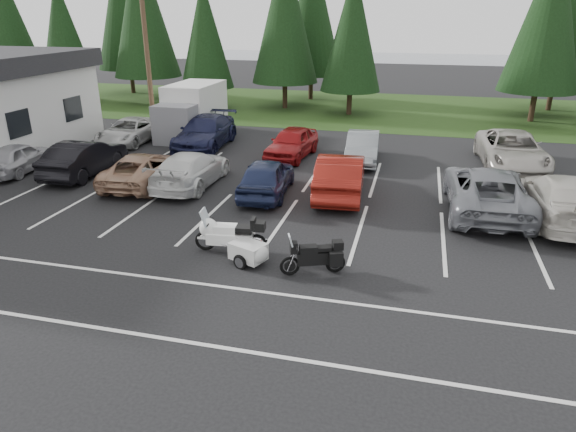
% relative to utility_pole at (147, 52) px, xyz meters
% --- Properties ---
extents(ground, '(120.00, 120.00, 0.00)m').
position_rel_utility_pole_xyz_m(ground, '(10.00, -12.00, -4.70)').
color(ground, black).
rests_on(ground, ground).
extents(grass_strip, '(80.00, 16.00, 0.01)m').
position_rel_utility_pole_xyz_m(grass_strip, '(10.00, 12.00, -4.69)').
color(grass_strip, '#203B12').
rests_on(grass_strip, ground).
extents(lake_water, '(70.00, 50.00, 0.02)m').
position_rel_utility_pole_xyz_m(lake_water, '(14.00, 43.00, -4.70)').
color(lake_water, slate).
rests_on(lake_water, ground).
extents(utility_pole, '(1.60, 0.26, 9.00)m').
position_rel_utility_pole_xyz_m(utility_pole, '(0.00, 0.00, 0.00)').
color(utility_pole, '#473321').
rests_on(utility_pole, ground).
extents(box_truck, '(2.40, 5.60, 2.90)m').
position_rel_utility_pole_xyz_m(box_truck, '(2.00, 0.50, -3.25)').
color(box_truck, silver).
rests_on(box_truck, ground).
extents(stall_markings, '(32.00, 16.00, 0.01)m').
position_rel_utility_pole_xyz_m(stall_markings, '(10.00, -10.00, -4.69)').
color(stall_markings, silver).
rests_on(stall_markings, ground).
extents(conifer_0, '(4.58, 4.58, 10.66)m').
position_rel_utility_pole_xyz_m(conifer_0, '(-18.00, 10.50, 1.53)').
color(conifer_0, '#332316').
rests_on(conifer_0, ground).
extents(conifer_1, '(3.96, 3.96, 9.22)m').
position_rel_utility_pole_xyz_m(conifer_1, '(-12.00, 9.20, 0.69)').
color(conifer_1, '#332316').
rests_on(conifer_1, ground).
extents(conifer_2, '(5.10, 5.10, 11.89)m').
position_rel_utility_pole_xyz_m(conifer_2, '(-6.00, 10.80, 2.25)').
color(conifer_2, '#332316').
rests_on(conifer_2, ground).
extents(conifer_3, '(3.87, 3.87, 9.02)m').
position_rel_utility_pole_xyz_m(conifer_3, '(-0.50, 9.40, 0.57)').
color(conifer_3, '#332316').
rests_on(conifer_3, ground).
extents(conifer_4, '(4.80, 4.80, 11.17)m').
position_rel_utility_pole_xyz_m(conifer_4, '(5.00, 10.90, 1.83)').
color(conifer_4, '#332316').
rests_on(conifer_4, ground).
extents(conifer_5, '(4.14, 4.14, 9.63)m').
position_rel_utility_pole_xyz_m(conifer_5, '(10.00, 9.60, 0.93)').
color(conifer_5, '#332316').
rests_on(conifer_5, ground).
extents(conifer_6, '(4.93, 4.93, 11.48)m').
position_rel_utility_pole_xyz_m(conifer_6, '(22.00, 10.10, 2.01)').
color(conifer_6, '#332316').
rests_on(conifer_6, ground).
extents(conifer_back_a, '(5.28, 5.28, 12.30)m').
position_rel_utility_pole_xyz_m(conifer_back_a, '(-10.00, 15.00, 2.49)').
color(conifer_back_a, '#332316').
rests_on(conifer_back_a, ground).
extents(conifer_back_b, '(4.97, 4.97, 11.58)m').
position_rel_utility_pole_xyz_m(conifer_back_b, '(6.00, 15.50, 2.07)').
color(conifer_back_b, '#332316').
rests_on(conifer_back_b, ground).
extents(conifer_back_c, '(5.50, 5.50, 12.81)m').
position_rel_utility_pole_xyz_m(conifer_back_c, '(24.00, 14.80, 2.80)').
color(conifer_back_c, '#332316').
rests_on(conifer_back_c, ground).
extents(car_near_0, '(2.00, 4.15, 1.37)m').
position_rel_utility_pole_xyz_m(car_near_0, '(-2.54, -7.94, -4.01)').
color(car_near_0, '#AFAEB3').
rests_on(car_near_0, ground).
extents(car_near_1, '(1.78, 4.76, 1.55)m').
position_rel_utility_pole_xyz_m(car_near_1, '(0.60, -7.55, -3.92)').
color(car_near_1, black).
rests_on(car_near_1, ground).
extents(car_near_2, '(2.61, 4.96, 1.33)m').
position_rel_utility_pole_xyz_m(car_near_2, '(3.79, -8.13, -4.03)').
color(car_near_2, '#A0785C').
rests_on(car_near_2, ground).
extents(car_near_3, '(2.08, 4.98, 1.44)m').
position_rel_utility_pole_xyz_m(car_near_3, '(5.82, -7.82, -3.98)').
color(car_near_3, silver).
rests_on(car_near_3, ground).
extents(car_near_4, '(2.08, 4.45, 1.47)m').
position_rel_utility_pole_xyz_m(car_near_4, '(9.18, -8.13, -3.96)').
color(car_near_4, '#192140').
rests_on(car_near_4, ground).
extents(car_near_5, '(2.15, 5.16, 1.66)m').
position_rel_utility_pole_xyz_m(car_near_5, '(12.01, -7.45, -3.87)').
color(car_near_5, maroon).
rests_on(car_near_5, ground).
extents(car_near_6, '(2.85, 5.96, 1.64)m').
position_rel_utility_pole_xyz_m(car_near_6, '(17.40, -7.95, -3.88)').
color(car_near_6, slate).
rests_on(car_near_6, ground).
extents(car_near_7, '(2.35, 5.61, 1.62)m').
position_rel_utility_pole_xyz_m(car_near_7, '(19.85, -8.21, -3.89)').
color(car_near_7, beige).
rests_on(car_near_7, ground).
extents(car_far_0, '(2.25, 4.79, 1.32)m').
position_rel_utility_pole_xyz_m(car_far_0, '(-0.55, -1.73, -4.04)').
color(car_far_0, beige).
rests_on(car_far_0, ground).
extents(car_far_1, '(2.58, 5.70, 1.62)m').
position_rel_utility_pole_xyz_m(car_far_1, '(3.86, -1.62, -3.89)').
color(car_far_1, '#161937').
rests_on(car_far_1, ground).
extents(car_far_2, '(2.19, 4.51, 1.48)m').
position_rel_utility_pole_xyz_m(car_far_2, '(8.82, -2.48, -3.96)').
color(car_far_2, maroon).
rests_on(car_far_2, ground).
extents(car_far_3, '(1.74, 4.34, 1.40)m').
position_rel_utility_pole_xyz_m(car_far_3, '(12.31, -2.38, -4.00)').
color(car_far_3, gray).
rests_on(car_far_3, ground).
extents(car_far_4, '(2.96, 5.96, 1.62)m').
position_rel_utility_pole_xyz_m(car_far_4, '(19.12, -1.66, -3.89)').
color(car_far_4, '#ABA59D').
rests_on(car_far_4, ground).
extents(touring_motorcycle, '(2.53, 1.04, 1.36)m').
position_rel_utility_pole_xyz_m(touring_motorcycle, '(9.60, -13.41, -4.02)').
color(touring_motorcycle, white).
rests_on(touring_motorcycle, ground).
extents(cargo_trailer, '(1.62, 1.27, 0.66)m').
position_rel_utility_pole_xyz_m(cargo_trailer, '(10.37, -14.05, -4.37)').
color(cargo_trailer, silver).
rests_on(cargo_trailer, ground).
extents(adventure_motorcycle, '(2.15, 1.42, 1.24)m').
position_rel_utility_pole_xyz_m(adventure_motorcycle, '(12.29, -14.19, -4.08)').
color(adventure_motorcycle, black).
rests_on(adventure_motorcycle, ground).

